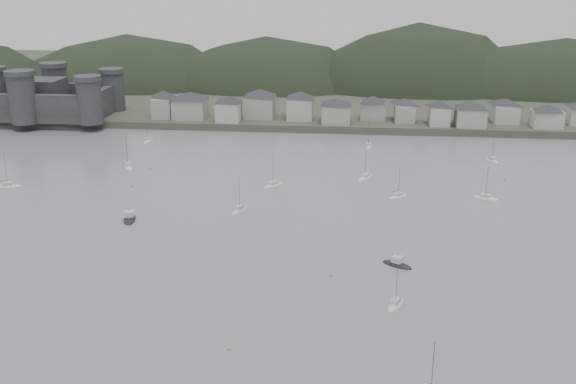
# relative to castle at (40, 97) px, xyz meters

# --- Properties ---
(ground) EXTENTS (900.00, 900.00, 0.00)m
(ground) POSITION_rel_castle_xyz_m (120.00, -179.80, -10.96)
(ground) COLOR slate
(ground) RESTS_ON ground
(far_shore_land) EXTENTS (900.00, 250.00, 3.00)m
(far_shore_land) POSITION_rel_castle_xyz_m (120.00, 115.20, -9.46)
(far_shore_land) COLOR #383D2D
(far_shore_land) RESTS_ON ground
(forested_ridge) EXTENTS (851.55, 103.94, 102.57)m
(forested_ridge) POSITION_rel_castle_xyz_m (124.83, 89.60, -22.25)
(forested_ridge) COLOR black
(forested_ridge) RESTS_ON ground
(castle) EXTENTS (66.00, 43.00, 20.00)m
(castle) POSITION_rel_castle_xyz_m (0.00, 0.00, 0.00)
(castle) COLOR #2D2D2F
(castle) RESTS_ON far_shore_land
(waterfront_town) EXTENTS (451.48, 28.46, 12.92)m
(waterfront_town) POSITION_rel_castle_xyz_m (170.59, 3.54, -2.30)
(waterfront_town) COLOR #A3A095
(waterfront_town) RESTS_ON far_shore_land
(moored_fleet) EXTENTS (232.13, 177.89, 12.73)m
(moored_fleet) POSITION_rel_castle_xyz_m (114.55, -104.89, -10.79)
(moored_fleet) COLOR silver
(moored_fleet) RESTS_ON ground
(motor_launch_near) EXTENTS (7.71, 6.26, 3.79)m
(motor_launch_near) POSITION_rel_castle_xyz_m (148.39, -137.25, -10.67)
(motor_launch_near) COLOR black
(motor_launch_near) RESTS_ON ground
(motor_launch_far) EXTENTS (5.47, 9.59, 4.14)m
(motor_launch_far) POSITION_rel_castle_xyz_m (77.87, -114.76, -10.68)
(motor_launch_far) COLOR black
(motor_launch_far) RESTS_ON ground
(mooring_buoys) EXTENTS (186.82, 117.77, 0.70)m
(mooring_buoys) POSITION_rel_castle_xyz_m (121.92, -125.76, -10.81)
(mooring_buoys) COLOR #D17F45
(mooring_buoys) RESTS_ON ground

